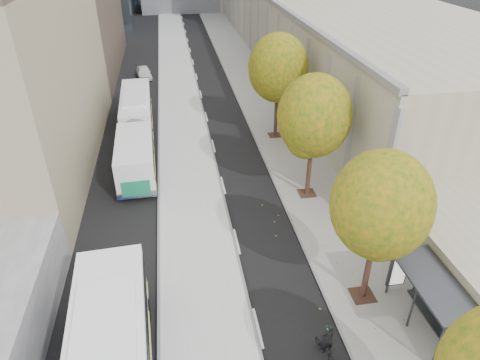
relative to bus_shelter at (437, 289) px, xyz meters
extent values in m
cube|color=#BBBBBB|center=(-9.56, 24.04, -2.11)|extent=(4.25, 150.00, 0.15)
cube|color=gray|center=(-1.56, 24.04, -2.15)|extent=(4.75, 150.00, 0.08)
cube|color=#9C967C|center=(9.81, 53.04, 1.81)|extent=(18.00, 92.00, 8.00)
cube|color=#383A3F|center=(-0.19, 0.04, 0.37)|extent=(1.90, 4.40, 0.10)
cylinder|color=#383A3F|center=(-0.89, -1.96, -0.91)|extent=(0.10, 0.10, 2.40)
cube|color=silver|center=(0.53, 0.04, -0.86)|extent=(0.04, 4.00, 2.10)
cylinder|color=black|center=(-2.09, 2.04, -0.49)|extent=(0.28, 0.28, 3.24)
sphere|color=#184D0F|center=(-2.09, 2.04, 3.08)|extent=(4.20, 4.20, 4.20)
cylinder|color=black|center=(-2.09, 11.04, -0.42)|extent=(0.28, 0.28, 3.38)
sphere|color=#184D0F|center=(-2.09, 11.04, 3.29)|extent=(4.40, 4.40, 4.40)
cylinder|color=black|center=(-2.09, 20.04, -0.35)|extent=(0.28, 0.28, 3.51)
sphere|color=#184D0F|center=(-2.09, 20.04, 3.51)|extent=(4.60, 4.60, 4.60)
cube|color=white|center=(-13.21, 20.15, -0.80)|extent=(2.99, 16.74, 2.78)
cube|color=black|center=(-13.21, 20.15, -0.29)|extent=(3.03, 16.08, 0.96)
cube|color=#1A825A|center=(-13.21, 11.85, -1.12)|extent=(1.76, 0.12, 1.07)
imported|color=black|center=(-4.93, -0.86, -1.72)|extent=(0.81, 1.62, 0.94)
imported|color=black|center=(-4.93, -0.86, -0.98)|extent=(0.65, 0.51, 1.58)
sphere|color=green|center=(-4.93, -0.86, -0.39)|extent=(0.24, 0.24, 0.24)
imported|color=white|center=(-13.23, 37.52, -1.56)|extent=(1.98, 3.85, 1.25)
camera|label=1|loc=(-10.15, -11.32, 13.05)|focal=32.00mm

